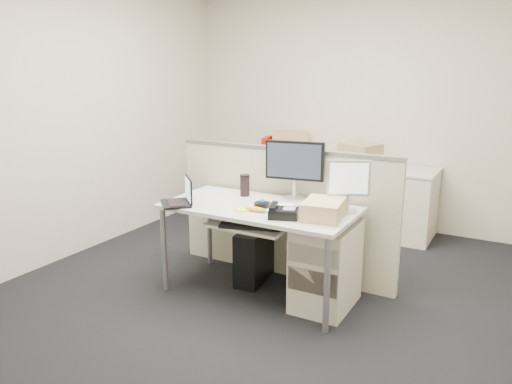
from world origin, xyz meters
The scene contains 26 objects.
floor centered at (0.00, 0.00, -0.01)m, with size 4.00×4.50×0.01m, color black.
wall_back centered at (0.00, 2.25, 1.35)m, with size 4.00×0.02×2.70m, color beige.
wall_left centered at (-2.00, 0.00, 1.35)m, with size 0.02×4.50×2.70m, color beige.
desk centered at (0.00, 0.00, 0.66)m, with size 1.50×0.75×0.73m.
keyboard_tray centered at (0.00, -0.18, 0.62)m, with size 0.62×0.32×0.02m, color #BAB8AD.
drawer_pedestal centered at (0.55, 0.05, 0.33)m, with size 0.40×0.55×0.65m, color beige.
cubicle_partition centered at (0.00, 0.45, 0.55)m, with size 2.00×0.06×1.10m, color beige.
back_counter centered at (0.00, 1.93, 0.36)m, with size 2.00×0.60×0.72m, color beige.
monitor_main centered at (0.15, 0.32, 0.97)m, with size 0.48×0.18×0.48m, color black.
monitor_small centered at (0.65, 0.18, 0.92)m, with size 0.32×0.16×0.39m, color #B7B7BC.
laptop centered at (-0.60, -0.28, 0.84)m, with size 0.28×0.21×0.21m, color black.
trackball centered at (0.05, -0.05, 0.75)m, with size 0.12×0.12×0.05m, color black.
desk_phone centered at (0.30, -0.18, 0.76)m, with size 0.21×0.17×0.07m, color black.
paper_stack centered at (0.15, 0.00, 0.74)m, with size 0.22×0.27×0.01m, color white.
sticky_pad centered at (-0.05, -0.18, 0.74)m, with size 0.08×0.08×0.01m, color #F7F82E.
travel_mug centered at (-0.26, 0.22, 0.81)m, with size 0.08×0.08×0.17m, color black.
banana centered at (0.05, -0.15, 0.75)m, with size 0.18×0.04×0.04m, color yellow.
cellphone centered at (0.07, 0.05, 0.74)m, with size 0.05×0.10×0.01m, color black.
manila_folders centered at (0.55, -0.05, 0.79)m, with size 0.27×0.34×0.13m, color tan.
keyboard centered at (0.05, -0.22, 0.64)m, with size 0.46×0.16×0.03m, color black.
pc_tower_desk centered at (-0.15, 0.20, 0.23)m, with size 0.20×0.49×0.46m, color black.
pc_tower_spare_dark centered at (-1.45, 1.63, 0.22)m, with size 0.18×0.46×0.43m, color black.
pc_tower_spare_silver centered at (-1.58, 2.03, 0.19)m, with size 0.17×0.41×0.39m, color #B7B7BC.
cardboard_box_left centered at (-0.70, 2.05, 0.88)m, with size 0.41×0.31×0.31m, color #967F4A.
cardboard_box_right centered at (0.23, 1.81, 0.86)m, with size 0.38×0.30×0.28m, color #967F4A.
red_binder centered at (-0.90, 1.83, 0.85)m, with size 0.07×0.28×0.26m, color #AD0901.
Camera 1 is at (1.79, -3.28, 1.80)m, focal length 35.00 mm.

